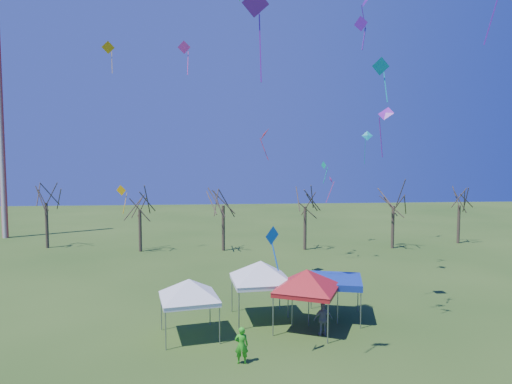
# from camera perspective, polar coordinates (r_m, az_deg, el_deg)

# --- Properties ---
(ground) EXTENTS (140.00, 140.00, 0.00)m
(ground) POSITION_cam_1_polar(r_m,az_deg,el_deg) (24.08, 2.96, -19.08)
(ground) COLOR #2A4A18
(ground) RESTS_ON ground
(radio_mast) EXTENTS (0.70, 0.70, 25.00)m
(radio_mast) POSITION_cam_1_polar(r_m,az_deg,el_deg) (61.21, -29.26, 6.60)
(radio_mast) COLOR silver
(radio_mast) RESTS_ON ground
(tree_0) EXTENTS (3.83, 3.83, 8.44)m
(tree_0) POSITION_cam_1_polar(r_m,az_deg,el_deg) (52.43, -24.83, 0.63)
(tree_0) COLOR #3D2D21
(tree_0) RESTS_ON ground
(tree_1) EXTENTS (3.42, 3.42, 7.54)m
(tree_1) POSITION_cam_1_polar(r_m,az_deg,el_deg) (47.29, -14.36, -0.32)
(tree_1) COLOR #3D2D21
(tree_1) RESTS_ON ground
(tree_2) EXTENTS (3.71, 3.71, 8.18)m
(tree_2) POSITION_cam_1_polar(r_m,az_deg,el_deg) (46.36, -4.13, 0.34)
(tree_2) COLOR #3D2D21
(tree_2) RESTS_ON ground
(tree_3) EXTENTS (3.59, 3.59, 7.91)m
(tree_3) POSITION_cam_1_polar(r_m,az_deg,el_deg) (46.94, 6.18, 0.11)
(tree_3) COLOR #3D2D21
(tree_3) RESTS_ON ground
(tree_4) EXTENTS (3.58, 3.58, 7.89)m
(tree_4) POSITION_cam_1_polar(r_m,az_deg,el_deg) (49.57, 16.82, 0.15)
(tree_4) COLOR #3D2D21
(tree_4) RESTS_ON ground
(tree_5) EXTENTS (3.39, 3.39, 7.46)m
(tree_5) POSITION_cam_1_polar(r_m,az_deg,el_deg) (55.07, 24.11, 0.02)
(tree_5) COLOR #3D2D21
(tree_5) RESTS_ON ground
(tent_white_west) EXTENTS (4.05, 4.05, 3.64)m
(tent_white_west) POSITION_cam_1_polar(r_m,az_deg,el_deg) (24.86, -8.38, -11.18)
(tent_white_west) COLOR gray
(tent_white_west) RESTS_ON ground
(tent_white_mid) EXTENTS (4.57, 4.57, 4.05)m
(tent_white_mid) POSITION_cam_1_polar(r_m,az_deg,el_deg) (27.10, 0.59, -9.09)
(tent_white_mid) COLOR gray
(tent_white_mid) RESTS_ON ground
(tent_red) EXTENTS (4.20, 4.20, 3.94)m
(tent_red) POSITION_cam_1_polar(r_m,az_deg,el_deg) (25.67, 6.37, -10.08)
(tent_red) COLOR gray
(tent_red) RESTS_ON ground
(tent_blue) EXTENTS (3.79, 3.79, 2.44)m
(tent_blue) POSITION_cam_1_polar(r_m,az_deg,el_deg) (27.91, 9.80, -10.92)
(tent_blue) COLOR gray
(tent_blue) RESTS_ON ground
(person_grey) EXTENTS (1.08, 0.53, 1.78)m
(person_grey) POSITION_cam_1_polar(r_m,az_deg,el_deg) (25.68, 8.39, -15.45)
(person_grey) COLOR slate
(person_grey) RESTS_ON ground
(person_green) EXTENTS (0.65, 0.45, 1.74)m
(person_green) POSITION_cam_1_polar(r_m,az_deg,el_deg) (22.34, -1.82, -18.59)
(person_green) COLOR green
(person_green) RESTS_ON ground
(kite_1) EXTENTS (0.82, 0.77, 2.12)m
(kite_1) POSITION_cam_1_polar(r_m,az_deg,el_deg) (21.05, 1.98, -5.53)
(kite_1) COLOR blue
(kite_1) RESTS_ON ground
(kite_17) EXTENTS (1.23, 1.22, 3.17)m
(kite_17) POSITION_cam_1_polar(r_m,az_deg,el_deg) (29.52, 15.90, 9.34)
(kite_17) COLOR purple
(kite_17) RESTS_ON ground
(kite_11) EXTENTS (0.93, 1.26, 2.49)m
(kite_11) POSITION_cam_1_polar(r_m,az_deg,el_deg) (35.13, 1.01, 7.19)
(kite_11) COLOR red
(kite_11) RESTS_ON ground
(kite_13) EXTENTS (1.10, 0.84, 2.81)m
(kite_13) POSITION_cam_1_polar(r_m,az_deg,el_deg) (46.13, -16.47, 0.16)
(kite_13) COLOR #FFAC0D
(kite_13) RESTS_ON ground
(kite_19) EXTENTS (0.61, 0.80, 2.15)m
(kite_19) POSITION_cam_1_polar(r_m,az_deg,el_deg) (44.24, 8.50, 3.27)
(kite_19) COLOR #0BB394
(kite_19) RESTS_ON ground
(kite_24) EXTENTS (0.87, 0.51, 2.27)m
(kite_24) POSITION_cam_1_polar(r_m,az_deg,el_deg) (31.78, -8.96, 17.35)
(kite_24) COLOR #ED34A0
(kite_24) RESTS_ON ground
(kite_27) EXTENTS (1.03, 0.68, 2.55)m
(kite_27) POSITION_cam_1_polar(r_m,az_deg,el_deg) (27.44, 15.31, 14.85)
(kite_27) COLOR #0CA6B8
(kite_27) RESTS_ON ground
(kite_12) EXTENTS (1.16, 0.71, 3.41)m
(kite_12) POSITION_cam_1_polar(r_m,az_deg,el_deg) (47.69, 13.74, 6.80)
(kite_12) COLOR #0B99A8
(kite_12) RESTS_ON ground
(kite_2) EXTENTS (1.24, 0.67, 3.03)m
(kite_2) POSITION_cam_1_polar(r_m,az_deg,el_deg) (46.71, -17.99, 16.77)
(kite_2) COLOR #FFB00D
(kite_2) RESTS_ON ground
(kite_5) EXTENTS (1.18, 0.79, 3.58)m
(kite_5) POSITION_cam_1_polar(r_m,az_deg,el_deg) (19.33, -0.07, 22.36)
(kite_5) COLOR purple
(kite_5) RESTS_ON ground
(kite_22) EXTENTS (0.85, 0.92, 2.45)m
(kite_22) POSITION_cam_1_polar(r_m,az_deg,el_deg) (42.15, 9.36, 1.38)
(kite_22) COLOR #F23587
(kite_22) RESTS_ON ground
(kite_25) EXTENTS (0.67, 0.67, 1.73)m
(kite_25) POSITION_cam_1_polar(r_m,az_deg,el_deg) (24.91, 13.02, 19.74)
(kite_25) COLOR #57169F
(kite_25) RESTS_ON ground
(kite_18) EXTENTS (0.53, 0.87, 2.12)m
(kite_18) POSITION_cam_1_polar(r_m,az_deg,el_deg) (35.91, 13.42, 22.04)
(kite_18) COLOR #5216A0
(kite_18) RESTS_ON ground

